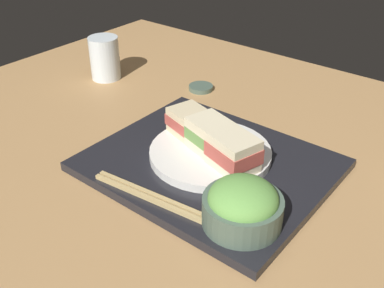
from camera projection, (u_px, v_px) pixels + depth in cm
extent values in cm
cube|color=tan|center=(223.00, 155.00, 88.27)|extent=(140.00, 100.00, 3.00)
cube|color=black|center=(209.00, 165.00, 81.25)|extent=(40.48, 33.58, 1.66)
cylinder|color=silver|center=(210.00, 153.00, 81.63)|extent=(21.79, 21.79, 1.53)
cube|color=beige|center=(191.00, 131.00, 85.44)|extent=(9.06, 7.94, 1.38)
cube|color=#B74C42|center=(191.00, 123.00, 84.52)|extent=(9.63, 8.27, 2.09)
cube|color=beige|center=(191.00, 114.00, 83.60)|extent=(9.06, 7.94, 1.38)
cube|color=beige|center=(211.00, 145.00, 80.76)|extent=(9.06, 7.94, 1.77)
cube|color=#669347|center=(211.00, 135.00, 79.69)|extent=(9.11, 7.98, 2.24)
cube|color=beige|center=(211.00, 125.00, 78.63)|extent=(9.06, 7.94, 1.77)
cube|color=beige|center=(233.00, 163.00, 76.21)|extent=(9.06, 7.94, 1.63)
cube|color=#B74C42|center=(233.00, 152.00, 75.08)|extent=(9.42, 8.27, 2.63)
cube|color=beige|center=(234.00, 141.00, 73.95)|extent=(9.06, 7.94, 1.63)
cylinder|color=#4C6051|center=(242.00, 211.00, 66.03)|extent=(11.78, 11.78, 4.37)
ellipsoid|color=#6BA84C|center=(243.00, 199.00, 64.87)|extent=(10.20, 10.20, 5.61)
cube|color=tan|center=(147.00, 197.00, 71.58)|extent=(20.86, 2.86, 0.70)
cube|color=tan|center=(151.00, 194.00, 72.32)|extent=(20.86, 2.86, 0.70)
cylinder|color=silver|center=(105.00, 58.00, 112.86)|extent=(7.34, 7.34, 10.54)
cylinder|color=#4C6051|center=(201.00, 88.00, 109.35)|extent=(5.80, 5.80, 1.08)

